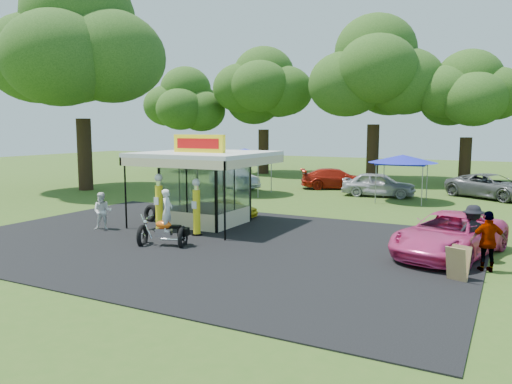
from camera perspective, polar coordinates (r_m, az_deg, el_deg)
ground at (r=18.27m, az=-9.06°, el=-6.93°), size 120.00×120.00×0.00m
asphalt_apron at (r=19.86m, az=-5.60°, el=-5.66°), size 20.00×14.00×0.04m
gas_station_kiosk at (r=23.11m, az=-5.75°, el=0.62°), size 5.40×5.40×4.18m
gas_pump_left at (r=21.69m, az=-11.01°, el=-1.43°), size 0.47×0.47×2.54m
gas_pump_right at (r=20.79m, az=-6.81°, el=-1.89°), size 0.45×0.45×2.41m
motorcycle at (r=19.18m, az=-10.28°, el=-3.56°), size 2.01×1.41×2.28m
spare_tires at (r=24.50m, az=-11.96°, el=-2.38°), size 1.00×0.67×0.83m
a_frame_sign at (r=15.85m, az=22.08°, el=-7.62°), size 0.64×0.69×1.04m
kiosk_car at (r=25.14m, az=-2.96°, el=-1.81°), size 2.82×1.13×0.96m
pink_sedan at (r=18.77m, az=21.26°, el=-4.57°), size 3.87×5.95×1.52m
spectator_west at (r=22.88m, az=-17.14°, el=-2.13°), size 1.03×0.97×1.68m
spectator_east_a at (r=18.34m, az=23.49°, el=-4.33°), size 1.42×1.12×1.92m
spectator_east_b at (r=17.16m, az=25.01°, el=-5.16°), size 1.23×0.90×1.93m
bg_car_a at (r=37.10m, az=-2.50°, el=1.59°), size 4.84×3.51×1.52m
bg_car_b at (r=37.27m, az=9.14°, el=1.52°), size 5.57×4.20×1.50m
bg_car_c at (r=33.63m, az=13.83°, el=0.86°), size 4.85×2.31×1.60m
bg_car_d at (r=35.06m, az=25.32°, el=0.59°), size 6.16×5.15×1.56m
tent_west at (r=33.70m, az=-1.30°, el=4.50°), size 4.43×4.43×3.10m
tent_east at (r=31.50m, az=16.43°, el=3.62°), size 4.10×4.10×2.86m
oak_far_a at (r=52.85m, az=-8.01°, el=9.66°), size 8.85×8.85×10.49m
oak_far_b at (r=49.17m, az=0.88°, el=11.02°), size 10.02×10.02×11.95m
oak_far_c at (r=43.74m, az=13.42°, el=12.51°), size 11.45×11.45×13.49m
oak_far_d at (r=43.38m, az=23.08°, el=9.57°), size 8.69×8.69×10.35m
oak_near at (r=38.38m, az=-19.43°, el=14.48°), size 13.18×13.18×15.18m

